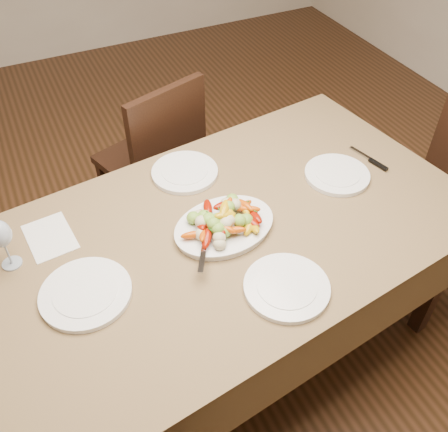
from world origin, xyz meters
name	(u,v)px	position (x,y,z in m)	size (l,w,h in m)	color
floor	(217,298)	(0.00, 0.00, 0.00)	(6.00, 6.00, 0.00)	#3C2312
dining_table	(224,294)	(-0.08, -0.25, 0.38)	(1.84, 1.04, 0.76)	brown
chair_far	(149,159)	(-0.09, 0.62, 0.47)	(0.42, 0.42, 0.95)	black
serving_platter	(224,228)	(-0.08, -0.26, 0.77)	(0.36, 0.27, 0.02)	white
roasted_vegetables	(224,216)	(-0.08, -0.26, 0.83)	(0.30, 0.20, 0.09)	#770F02
serving_spoon	(214,234)	(-0.14, -0.30, 0.81)	(0.28, 0.06, 0.03)	#9EA0A8
plate_left	(86,293)	(-0.60, -0.33, 0.77)	(0.29, 0.29, 0.02)	white
plate_right	(337,175)	(0.45, -0.18, 0.77)	(0.26, 0.26, 0.02)	white
plate_far	(185,172)	(-0.09, 0.10, 0.77)	(0.27, 0.27, 0.02)	white
plate_near	(287,287)	(-0.02, -0.58, 0.77)	(0.27, 0.27, 0.02)	white
wine_glass	(3,243)	(-0.79, -0.10, 0.86)	(0.08, 0.08, 0.20)	#8C99A5
menu_card	(50,237)	(-0.65, -0.03, 0.76)	(0.15, 0.21, 0.00)	silver
table_knife	(370,160)	(0.64, -0.15, 0.76)	(0.02, 0.20, 0.01)	#9EA0A8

